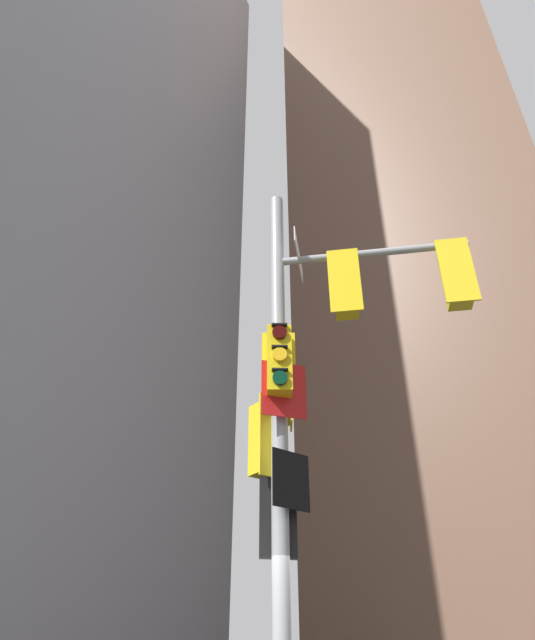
# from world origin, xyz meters

# --- Properties ---
(building_mid_block) EXTENTS (12.49, 12.49, 54.86)m
(building_mid_block) POSITION_xyz_m (0.44, 21.01, 27.43)
(building_mid_block) COLOR brown
(building_mid_block) RESTS_ON ground
(signal_pole_assembly) EXTENTS (3.70, 2.27, 8.31)m
(signal_pole_assembly) POSITION_xyz_m (0.34, 0.23, 4.72)
(signal_pole_assembly) COLOR #9EA0A3
(signal_pole_assembly) RESTS_ON ground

